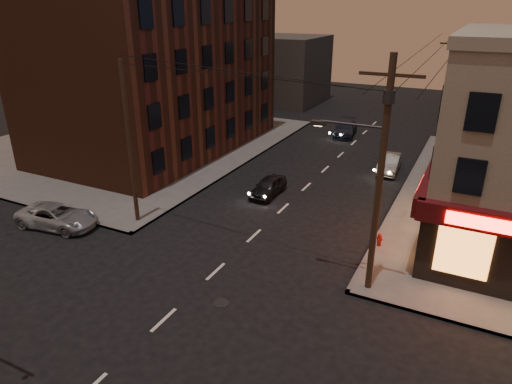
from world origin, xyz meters
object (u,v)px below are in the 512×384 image
Objects in this scene: sedan_mid at (389,163)px; sedan_far at (345,128)px; suv_cross at (57,216)px; fire_hydrant at (380,239)px; sedan_near at (268,187)px.

sedan_far is at bearing 121.45° from sedan_mid.
sedan_far reaches higher than suv_cross.
suv_cross is at bearing -161.23° from fire_hydrant.
sedan_near is at bearing -98.98° from sedan_far.
sedan_far reaches higher than sedan_near.
fire_hydrant is (1.99, -11.98, -0.13)m from sedan_mid.
sedan_mid is (14.82, 17.69, 0.02)m from suv_cross.
sedan_mid is 10.21m from sedan_far.
sedan_near is at bearing -130.43° from sedan_mid.
fire_hydrant is at bearing -76.86° from sedan_far.
sedan_mid reaches higher than sedan_near.
sedan_mid and sedan_far have the same top height.
sedan_near is 16.56m from sedan_far.
sedan_far is (0.30, 16.55, 0.06)m from sedan_near.
fire_hydrant is (8.14, -3.80, -0.07)m from sedan_near.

